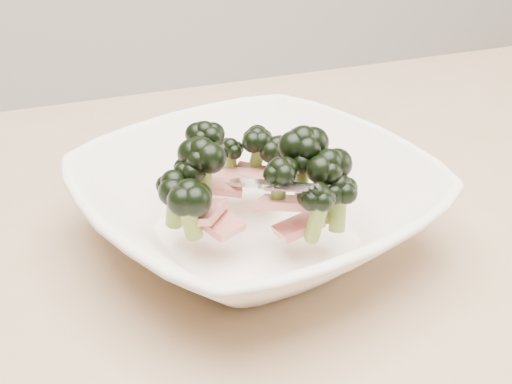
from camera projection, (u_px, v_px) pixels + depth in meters
dining_table at (247, 335)px, 0.68m from camera, size 1.20×0.80×0.75m
broccoli_dish at (256, 201)px, 0.63m from camera, size 0.38×0.38×0.12m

